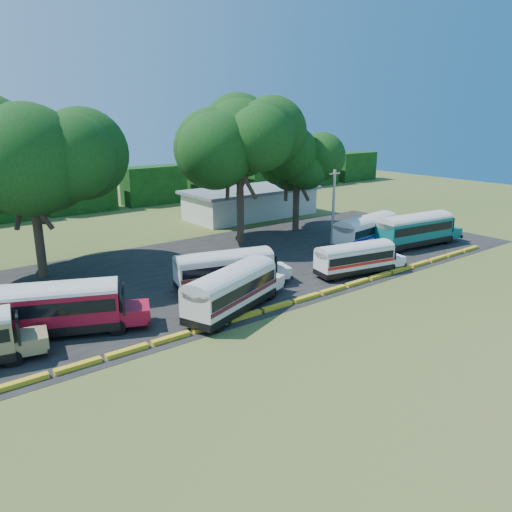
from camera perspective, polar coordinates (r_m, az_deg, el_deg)
ground at (r=38.05m, az=5.16°, el=-5.90°), size 160.00×160.00×0.00m
asphalt_strip at (r=47.52m, az=-3.80°, el=-1.34°), size 64.00×24.00×0.02m
curb at (r=38.68m, az=4.16°, el=-5.26°), size 53.70×0.45×0.30m
terminal_building at (r=70.94m, az=-0.59°, el=6.17°), size 19.00×9.00×4.00m
treeline_backdrop at (r=78.39m, az=-19.50°, el=6.92°), size 130.00×4.00×6.00m
bus_red at (r=35.32m, az=-22.26°, el=-5.24°), size 11.16×6.86×3.62m
bus_cream_west at (r=36.35m, az=-2.69°, el=-3.63°), size 10.69×6.12×3.44m
bus_cream_east at (r=41.45m, az=-3.40°, el=-1.31°), size 10.18×4.87×3.25m
bus_white_red at (r=45.90m, az=11.39°, el=-0.09°), size 9.27×3.89×2.96m
bus_white_blue at (r=55.80m, az=12.59°, el=3.01°), size 10.89×4.08×3.49m
bus_teal at (r=57.17m, az=17.81°, el=3.07°), size 11.44×4.07×3.68m
tree_west at (r=46.85m, az=-24.45°, el=9.71°), size 12.59×12.59×14.80m
tree_center at (r=54.67m, az=-1.88°, el=13.23°), size 11.36×11.36×15.73m
tree_east at (r=61.67m, az=4.71°, el=10.86°), size 8.35×8.35×11.80m
utility_pole at (r=55.78m, az=8.84°, el=5.60°), size 1.60×0.30×8.29m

